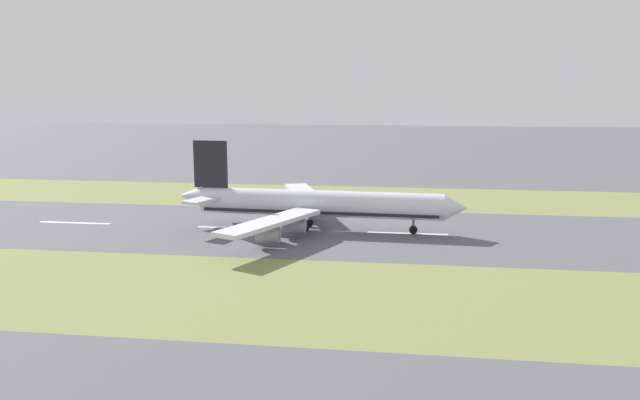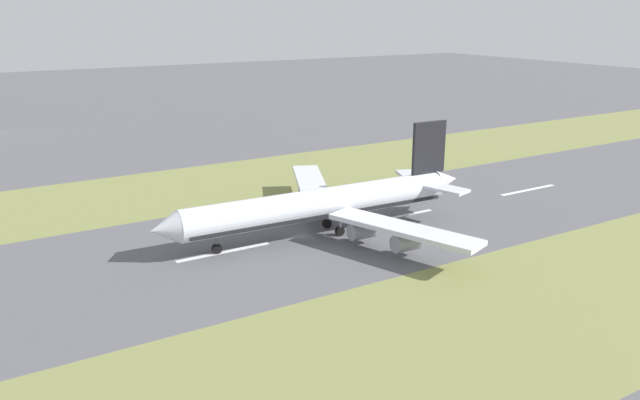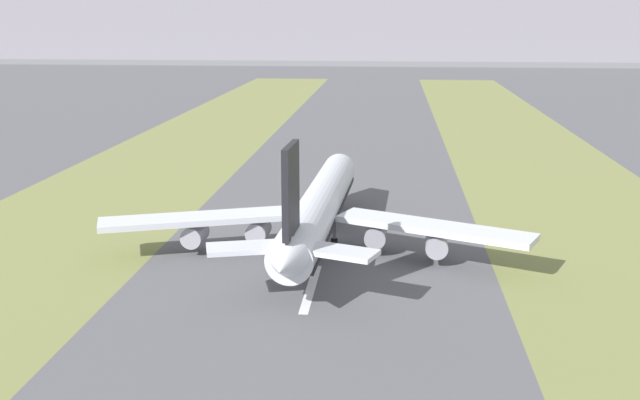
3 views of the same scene
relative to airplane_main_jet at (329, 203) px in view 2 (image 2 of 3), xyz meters
The scene contains 7 objects.
ground_plane 8.26m from the airplane_main_jet, 82.21° to the left, with size 800.00×800.00×0.00m, color #56565B.
grass_median_west 44.99m from the airplane_main_jet, behind, with size 40.00×600.00×0.01m, color olive.
grass_median_east 46.50m from the airplane_main_jet, ahead, with size 40.00×600.00×0.01m, color olive.
centreline_dash_near 58.41m from the airplane_main_jet, 89.24° to the right, with size 1.20×18.00×0.01m, color silver.
centreline_dash_mid 19.09m from the airplane_main_jet, 87.58° to the right, with size 1.20×18.00×0.01m, color silver.
centreline_dash_far 22.73m from the airplane_main_jet, 88.00° to the left, with size 1.20×18.00×0.01m, color silver.
airplane_main_jet is the anchor object (origin of this frame).
Camera 2 is at (-99.81, 55.61, 42.22)m, focal length 35.00 mm.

